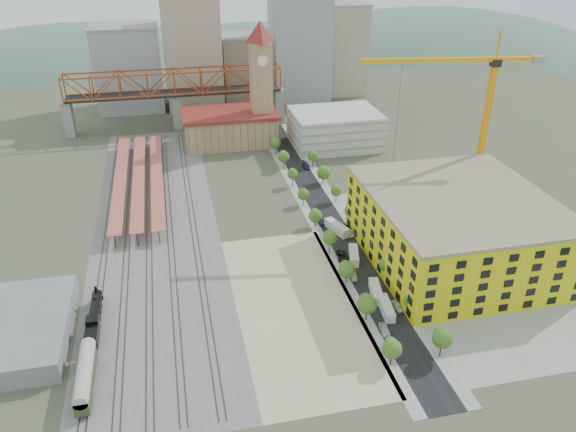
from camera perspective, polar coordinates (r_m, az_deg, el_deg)
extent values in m
plane|color=#474C38|center=(161.41, -0.37, -2.36)|extent=(400.00, 400.00, 0.00)
cube|color=#605E59|center=(174.12, -13.27, -0.75)|extent=(36.00, 165.00, 0.06)
cube|color=tan|center=(135.03, 0.81, -9.13)|extent=(28.00, 67.00, 0.06)
cube|color=black|center=(177.63, 3.66, 0.60)|extent=(12.00, 170.00, 0.06)
cube|color=gray|center=(176.32, 1.94, 0.42)|extent=(3.00, 170.00, 0.04)
cube|color=gray|center=(179.12, 5.35, 0.77)|extent=(3.00, 170.00, 0.04)
cube|color=gray|center=(160.15, 17.20, -4.01)|extent=(50.00, 90.00, 0.06)
cube|color=#382B23|center=(175.26, -18.06, -1.20)|extent=(0.12, 160.00, 0.18)
cube|color=#382B23|center=(175.09, -17.60, -1.15)|extent=(0.12, 160.00, 0.18)
cube|color=#382B23|center=(174.63, -16.12, -1.00)|extent=(0.12, 160.00, 0.18)
cube|color=#382B23|center=(174.50, -15.65, -0.96)|extent=(0.12, 160.00, 0.18)
cube|color=#382B23|center=(174.19, -14.16, -0.81)|extent=(0.12, 160.00, 0.18)
cube|color=#382B23|center=(174.12, -13.69, -0.76)|extent=(0.12, 160.00, 0.18)
cube|color=#382B23|center=(173.97, -12.20, -0.61)|extent=(0.12, 160.00, 0.18)
cube|color=#382B23|center=(173.95, -11.73, -0.56)|extent=(0.12, 160.00, 0.18)
cube|color=#382B23|center=(173.97, -9.91, -0.37)|extent=(0.12, 160.00, 0.18)
cube|color=#382B23|center=(174.00, -9.43, -0.33)|extent=(0.12, 160.00, 0.18)
cube|color=#B74E46|center=(197.93, -16.67, 3.67)|extent=(4.00, 80.00, 0.25)
cylinder|color=black|center=(198.72, -16.59, 3.14)|extent=(0.24, 0.24, 4.00)
cube|color=#B74E46|center=(197.48, -14.94, 3.85)|extent=(4.00, 80.00, 0.25)
cylinder|color=black|center=(198.27, -14.87, 3.33)|extent=(0.24, 0.24, 4.00)
cube|color=#B74E46|center=(197.21, -13.21, 4.04)|extent=(4.00, 80.00, 0.25)
cylinder|color=black|center=(198.01, -13.15, 3.51)|extent=(0.24, 0.24, 4.00)
cube|color=tan|center=(232.22, -5.92, 8.82)|extent=(36.00, 22.00, 12.00)
cube|color=maroon|center=(230.20, -6.00, 10.34)|extent=(38.00, 24.00, 1.20)
cube|color=tan|center=(227.91, -2.72, 12.25)|extent=(8.00, 8.00, 40.00)
pyramid|color=maroon|center=(222.02, -2.88, 19.23)|extent=(12.00, 12.00, 8.00)
cylinder|color=white|center=(220.60, -2.60, 15.48)|extent=(4.00, 0.30, 4.00)
cube|color=silver|center=(228.80, 4.81, 8.84)|extent=(34.00, 26.00, 14.00)
cube|color=gray|center=(255.65, -21.41, 9.19)|extent=(4.00, 6.00, 15.00)
cube|color=gray|center=(257.12, -0.97, 11.20)|extent=(4.00, 6.00, 15.00)
cube|color=gray|center=(252.41, -11.19, 10.36)|extent=(4.00, 6.00, 15.00)
cube|color=black|center=(250.18, -11.36, 12.10)|extent=(90.00, 9.00, 1.00)
cube|color=yellow|center=(154.38, 16.68, -1.33)|extent=(44.00, 50.00, 18.00)
cube|color=gray|center=(150.21, 17.17, 1.81)|extent=(44.60, 50.60, 0.80)
cube|color=gray|center=(137.38, -25.87, -10.41)|extent=(22.00, 32.00, 5.00)
cube|color=#9EA0A3|center=(283.71, -15.89, 14.18)|extent=(30.00, 25.00, 38.00)
cube|color=#B2A58C|center=(277.28, -9.70, 16.01)|extent=(26.00, 22.00, 52.00)
cube|color=gray|center=(296.79, -4.36, 14.90)|extent=(24.00, 24.00, 30.00)
cube|color=#9EA0A3|center=(288.98, 1.19, 17.66)|extent=(28.00, 22.00, 60.00)
cube|color=#B2A58C|center=(301.64, 5.57, 16.43)|extent=(22.00, 20.00, 44.00)
cube|color=brown|center=(305.32, -7.32, 14.74)|extent=(20.00, 20.00, 26.00)
ellipsoid|color=#4C6B59|center=(426.56, -18.62, 5.90)|extent=(396.00, 216.00, 180.00)
ellipsoid|color=#4C6B59|center=(438.07, -2.40, 4.56)|extent=(484.00, 264.00, 220.00)
ellipsoid|color=#4C6B59|center=(464.52, 12.41, 8.22)|extent=(418.00, 228.00, 190.00)
cylinder|color=black|center=(138.17, -18.99, -8.78)|extent=(2.37, 11.38, 2.37)
cube|color=black|center=(133.14, -19.21, -10.27)|extent=(2.66, 2.85, 3.04)
cylinder|color=black|center=(141.08, -18.95, -7.09)|extent=(0.66, 0.66, 1.52)
sphere|color=black|center=(139.01, -19.01, -7.91)|extent=(0.95, 0.95, 0.95)
cone|color=black|center=(144.21, -18.71, -7.73)|extent=(2.47, 1.52, 2.47)
cube|color=black|center=(130.14, -19.32, -11.61)|extent=(2.66, 5.69, 2.66)
cube|color=#2F3E22|center=(120.40, -19.85, -15.21)|extent=(2.75, 17.08, 3.04)
cylinder|color=#ADA899|center=(119.35, -19.98, -14.64)|extent=(2.94, 17.08, 2.94)
cube|color=#FC9B10|center=(179.14, 19.11, 7.13)|extent=(1.59, 1.59, 44.83)
cube|color=black|center=(172.87, 20.34, 14.38)|extent=(2.49, 2.49, 1.99)
cube|color=#FC9B10|center=(166.11, 14.19, 15.10)|extent=(37.58, 7.04, 1.20)
cube|color=#FC9B10|center=(175.11, 22.25, 14.55)|extent=(11.99, 3.03, 1.20)
cube|color=gray|center=(177.76, 24.03, 14.33)|extent=(3.34, 2.92, 1.99)
cube|color=#FC9B10|center=(171.91, 20.62, 15.98)|extent=(0.50, 0.50, 7.97)
cube|color=silver|center=(134.42, 9.94, -9.20)|extent=(3.27, 8.88, 2.37)
cube|color=silver|center=(139.48, 8.91, -7.57)|extent=(3.90, 8.99, 2.38)
cube|color=silver|center=(152.63, 6.69, -3.98)|extent=(4.49, 9.14, 2.42)
cube|color=silver|center=(165.17, 5.00, -1.20)|extent=(5.58, 9.86, 2.62)
imported|color=silver|center=(128.77, 9.78, -11.32)|extent=(2.25, 4.73, 1.56)
imported|color=gray|center=(145.15, 6.65, -6.08)|extent=(1.86, 4.16, 1.33)
imported|color=black|center=(152.64, 5.52, -4.10)|extent=(3.06, 5.82, 1.56)
imported|color=navy|center=(169.73, 3.43, -0.52)|extent=(2.36, 5.04, 1.42)
imported|color=silver|center=(136.04, 11.04, -9.03)|extent=(2.37, 4.71, 1.54)
imported|color=#ACAAB0|center=(164.04, 6.28, -1.73)|extent=(1.77, 4.32, 1.39)
imported|color=black|center=(165.23, 6.12, -1.46)|extent=(3.14, 5.73, 1.52)
imported|color=navy|center=(208.01, 1.89, 5.08)|extent=(2.13, 5.16, 1.49)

